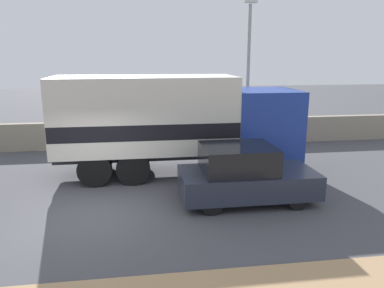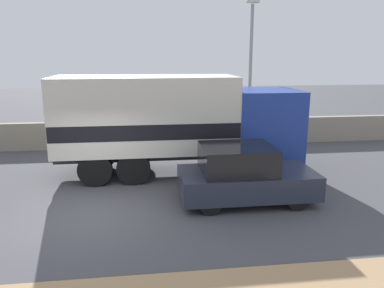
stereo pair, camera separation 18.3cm
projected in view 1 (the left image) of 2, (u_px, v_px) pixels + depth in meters
ground_plane at (95, 214)px, 9.93m from camera, size 80.00×80.00×0.00m
stone_wall_backdrop at (112, 135)px, 16.86m from camera, size 60.00×0.35×1.21m
street_lamp at (248, 63)px, 16.47m from camera, size 0.56×0.28×6.47m
box_truck at (173, 120)px, 12.88m from camera, size 8.35×2.35×3.42m
car_hatchback at (244, 175)px, 10.64m from camera, size 3.84×1.85×1.64m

